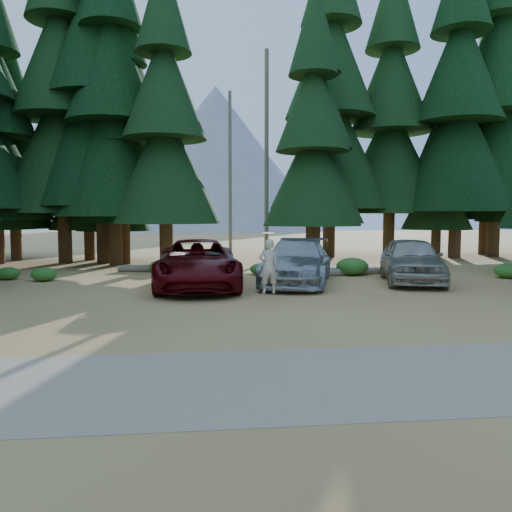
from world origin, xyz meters
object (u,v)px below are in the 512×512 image
object	(u,v)px
frisbee_player	(268,266)
red_pickup	(197,264)
silver_minivan_right	(411,260)
log_left	(166,268)
log_right	(331,273)
log_mid	(354,271)
silver_minivan_center	(297,262)

from	to	relation	value
frisbee_player	red_pickup	bearing A→B (deg)	-62.16
silver_minivan_right	frisbee_player	bearing A→B (deg)	-134.05
log_left	log_right	distance (m)	7.84
log_mid	frisbee_player	bearing A→B (deg)	-117.63
silver_minivan_right	log_right	bearing A→B (deg)	151.53
frisbee_player	log_mid	distance (m)	8.53
frisbee_player	log_right	distance (m)	7.10
silver_minivan_right	frisbee_player	world-z (taller)	frisbee_player
silver_minivan_right	log_left	bearing A→B (deg)	167.27
frisbee_player	log_mid	xyz separation A→B (m)	(4.85, 6.95, -0.95)
frisbee_player	log_mid	size ratio (longest dim) A/B	0.57
red_pickup	frisbee_player	xyz separation A→B (m)	(2.19, -3.04, 0.21)
red_pickup	silver_minivan_center	world-z (taller)	red_pickup
log_left	log_right	world-z (taller)	log_left
frisbee_player	log_right	xyz separation A→B (m)	(3.58, 6.06, -0.93)
frisbee_player	log_left	bearing A→B (deg)	-75.07
red_pickup	log_mid	distance (m)	8.09
red_pickup	log_left	xyz separation A→B (m)	(-1.55, 5.83, -0.72)
frisbee_player	silver_minivan_right	bearing A→B (deg)	-157.20
log_mid	log_right	xyz separation A→B (m)	(-1.27, -0.89, 0.02)
red_pickup	silver_minivan_center	bearing A→B (deg)	10.23
silver_minivan_center	silver_minivan_right	xyz separation A→B (m)	(4.51, -0.14, 0.04)
log_right	log_left	bearing A→B (deg)	142.85
log_mid	red_pickup	bearing A→B (deg)	-143.64
silver_minivan_center	frisbee_player	xyz separation A→B (m)	(-1.62, -3.77, 0.22)
silver_minivan_right	log_right	world-z (taller)	silver_minivan_right
red_pickup	frisbee_player	bearing A→B (deg)	-54.97
log_left	silver_minivan_center	bearing A→B (deg)	-45.61
log_right	frisbee_player	bearing A→B (deg)	-136.73
red_pickup	silver_minivan_center	distance (m)	3.87
log_right	silver_minivan_center	bearing A→B (deg)	-146.80
silver_minivan_right	red_pickup	bearing A→B (deg)	-160.65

